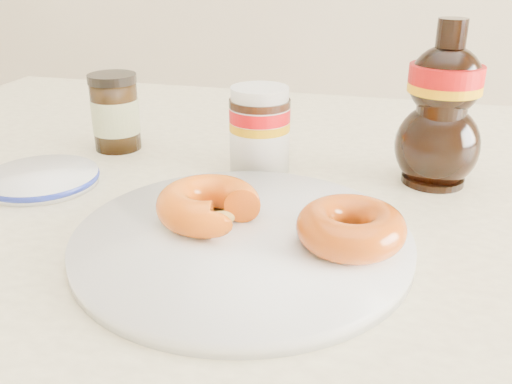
% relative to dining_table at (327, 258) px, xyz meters
% --- Properties ---
extents(dining_table, '(1.40, 0.90, 0.75)m').
position_rel_dining_table_xyz_m(dining_table, '(0.00, 0.00, 0.00)').
color(dining_table, '#FCF0BF').
rests_on(dining_table, ground).
extents(plate, '(0.31, 0.31, 0.02)m').
position_rel_dining_table_xyz_m(plate, '(-0.06, -0.14, 0.09)').
color(plate, white).
rests_on(plate, dining_table).
extents(donut_bitten, '(0.12, 0.12, 0.03)m').
position_rel_dining_table_xyz_m(donut_bitten, '(-0.10, -0.13, 0.12)').
color(donut_bitten, '#DC5C0C').
rests_on(donut_bitten, plate).
extents(donut_whole, '(0.12, 0.12, 0.03)m').
position_rel_dining_table_xyz_m(donut_whole, '(0.04, -0.14, 0.12)').
color(donut_whole, '#964109').
rests_on(donut_whole, plate).
extents(nutella_jar, '(0.07, 0.07, 0.10)m').
position_rel_dining_table_xyz_m(nutella_jar, '(-0.09, 0.05, 0.14)').
color(nutella_jar, white).
rests_on(nutella_jar, dining_table).
extents(syrup_bottle, '(0.11, 0.10, 0.18)m').
position_rel_dining_table_xyz_m(syrup_bottle, '(0.11, 0.06, 0.18)').
color(syrup_bottle, black).
rests_on(syrup_bottle, dining_table).
extents(dark_jar, '(0.06, 0.06, 0.10)m').
position_rel_dining_table_xyz_m(dark_jar, '(-0.30, 0.08, 0.13)').
color(dark_jar, black).
rests_on(dark_jar, dining_table).
extents(blue_rim_saucer, '(0.13, 0.13, 0.01)m').
position_rel_dining_table_xyz_m(blue_rim_saucer, '(-0.33, -0.06, 0.09)').
color(blue_rim_saucer, white).
rests_on(blue_rim_saucer, dining_table).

